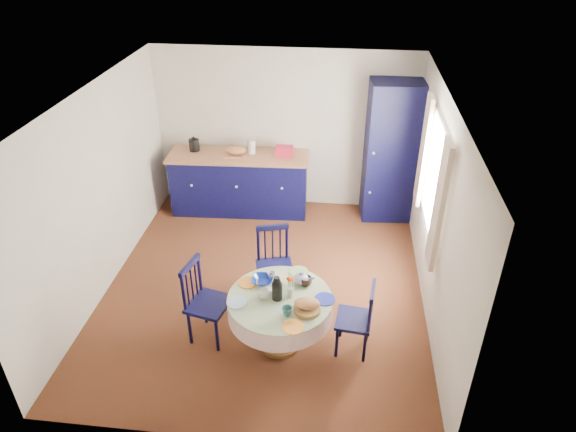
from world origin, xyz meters
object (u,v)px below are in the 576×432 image
kitchen_counter (240,182)px  pantry_cabinet (391,152)px  dining_table (281,306)px  mug_c (306,281)px  chair_far (274,265)px  mug_b (287,311)px  cobalt_bowl (262,280)px  mug_d (272,276)px  chair_left (205,301)px  chair_right (357,319)px  mug_a (264,294)px

kitchen_counter → pantry_cabinet: size_ratio=1.02×
pantry_cabinet → dining_table: (-1.28, -3.00, -0.51)m
mug_c → chair_far: bearing=126.6°
mug_b → mug_c: (0.15, 0.50, 0.00)m
pantry_cabinet → dining_table: size_ratio=1.88×
dining_table → cobalt_bowl: size_ratio=4.92×
mug_d → chair_far: bearing=94.6°
chair_left → mug_d: bearing=-56.4°
mug_c → mug_d: 0.39m
kitchen_counter → cobalt_bowl: bearing=-76.3°
chair_far → cobalt_bowl: 0.62m
chair_far → mug_b: size_ratio=8.99×
dining_table → mug_c: 0.38m
kitchen_counter → mug_b: (1.11, -3.16, 0.23)m
chair_right → mug_a: (-1.00, -0.04, 0.28)m
mug_c → mug_d: mug_c is taller
mug_a → cobalt_bowl: mug_a is taller
mug_c → cobalt_bowl: bearing=-179.1°
pantry_cabinet → mug_d: pantry_cabinet is taller
chair_far → mug_b: bearing=-91.1°
chair_right → mug_c: (-0.58, 0.22, 0.28)m
chair_far → cobalt_bowl: size_ratio=4.16×
pantry_cabinet → mug_a: bearing=-120.6°
pantry_cabinet → mug_b: size_ratio=19.93×
kitchen_counter → chair_left: kitchen_counter is taller
mug_b → cobalt_bowl: size_ratio=0.46×
chair_left → mug_b: bearing=-94.6°
chair_left → cobalt_bowl: size_ratio=4.23×
kitchen_counter → pantry_cabinet: (2.29, 0.10, 0.58)m
dining_table → mug_b: bearing=-69.7°
pantry_cabinet → mug_a: (-1.45, -3.02, -0.35)m
mug_c → cobalt_bowl: size_ratio=0.57×
pantry_cabinet → chair_right: 3.07m
mug_d → kitchen_counter: bearing=108.6°
chair_left → mug_a: bearing=-82.1°
mug_a → mug_c: mug_c is taller
chair_left → cobalt_bowl: 0.67m
dining_table → chair_right: bearing=1.8°
kitchen_counter → mug_b: 3.36m
kitchen_counter → chair_right: (1.84, -2.87, -0.05)m
mug_d → cobalt_bowl: (-0.09, -0.07, -0.02)m
kitchen_counter → mug_d: 2.75m
mug_b → mug_c: mug_c is taller
mug_a → mug_c: size_ratio=0.93×
pantry_cabinet → mug_a: 3.37m
chair_far → pantry_cabinet: bearing=40.7°
chair_left → mug_d: size_ratio=10.40×
chair_far → mug_d: (0.04, -0.51, 0.23)m
mug_a → mug_c: bearing=31.4°
chair_left → mug_c: (1.09, 0.19, 0.23)m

